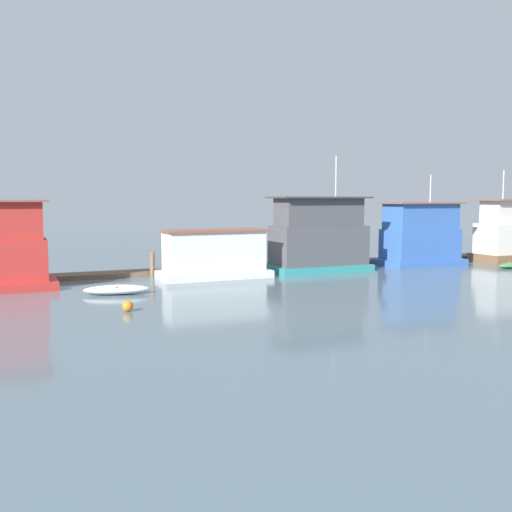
{
  "coord_description": "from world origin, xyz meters",
  "views": [
    {
      "loc": [
        -14.74,
        -35.18,
        5.09
      ],
      "look_at": [
        0.0,
        -1.0,
        1.4
      ],
      "focal_mm": 40.0,
      "sensor_mm": 36.0,
      "label": 1
    }
  ],
  "objects_px": {
    "houseboat_white": "(214,255)",
    "houseboat_teal": "(319,237)",
    "houseboat_blue": "(420,236)",
    "buoy_orange": "(128,306)",
    "houseboat_brown": "(511,234)",
    "dinghy_white": "(117,290)",
    "mooring_post_near_right": "(152,264)",
    "mooring_post_far_left": "(308,255)",
    "houseboat_red": "(6,249)"
  },
  "relations": [
    {
      "from": "houseboat_white",
      "to": "houseboat_teal",
      "type": "bearing_deg",
      "value": 4.3
    },
    {
      "from": "houseboat_blue",
      "to": "buoy_orange",
      "type": "distance_m",
      "value": 26.38
    },
    {
      "from": "houseboat_teal",
      "to": "houseboat_brown",
      "type": "bearing_deg",
      "value": -2.34
    },
    {
      "from": "dinghy_white",
      "to": "mooring_post_near_right",
      "type": "height_order",
      "value": "mooring_post_near_right"
    },
    {
      "from": "dinghy_white",
      "to": "mooring_post_near_right",
      "type": "relative_size",
      "value": 2.23
    },
    {
      "from": "mooring_post_far_left",
      "to": "houseboat_brown",
      "type": "bearing_deg",
      "value": -6.63
    },
    {
      "from": "houseboat_white",
      "to": "dinghy_white",
      "type": "distance_m",
      "value": 8.21
    },
    {
      "from": "houseboat_brown",
      "to": "mooring_post_near_right",
      "type": "relative_size",
      "value": 4.53
    },
    {
      "from": "houseboat_blue",
      "to": "houseboat_brown",
      "type": "xyz_separation_m",
      "value": [
        8.81,
        -0.6,
        0.0
      ]
    },
    {
      "from": "houseboat_white",
      "to": "houseboat_brown",
      "type": "xyz_separation_m",
      "value": [
        25.91,
        -0.12,
        0.78
      ]
    },
    {
      "from": "houseboat_blue",
      "to": "houseboat_white",
      "type": "bearing_deg",
      "value": -178.39
    },
    {
      "from": "houseboat_teal",
      "to": "houseboat_brown",
      "type": "relative_size",
      "value": 1.09
    },
    {
      "from": "houseboat_white",
      "to": "mooring_post_far_left",
      "type": "xyz_separation_m",
      "value": [
        7.98,
        1.97,
        -0.52
      ]
    },
    {
      "from": "dinghy_white",
      "to": "buoy_orange",
      "type": "xyz_separation_m",
      "value": [
        -0.37,
        -5.06,
        -0.0
      ]
    },
    {
      "from": "houseboat_blue",
      "to": "buoy_orange",
      "type": "relative_size",
      "value": 14.06
    },
    {
      "from": "houseboat_blue",
      "to": "dinghy_white",
      "type": "relative_size",
      "value": 1.89
    },
    {
      "from": "houseboat_white",
      "to": "houseboat_teal",
      "type": "distance_m",
      "value": 8.2
    },
    {
      "from": "houseboat_white",
      "to": "mooring_post_near_right",
      "type": "bearing_deg",
      "value": 151.57
    },
    {
      "from": "dinghy_white",
      "to": "mooring_post_near_right",
      "type": "bearing_deg",
      "value": 61.09
    },
    {
      "from": "buoy_orange",
      "to": "houseboat_brown",
      "type": "bearing_deg",
      "value": 15.23
    },
    {
      "from": "houseboat_teal",
      "to": "mooring_post_near_right",
      "type": "bearing_deg",
      "value": 173.41
    },
    {
      "from": "houseboat_teal",
      "to": "buoy_orange",
      "type": "height_order",
      "value": "houseboat_teal"
    },
    {
      "from": "houseboat_red",
      "to": "houseboat_white",
      "type": "height_order",
      "value": "houseboat_red"
    },
    {
      "from": "houseboat_teal",
      "to": "mooring_post_near_right",
      "type": "xyz_separation_m",
      "value": [
        -11.76,
        1.36,
        -1.6
      ]
    },
    {
      "from": "houseboat_red",
      "to": "houseboat_brown",
      "type": "xyz_separation_m",
      "value": [
        38.32,
        -0.4,
        -0.02
      ]
    },
    {
      "from": "houseboat_white",
      "to": "houseboat_brown",
      "type": "height_order",
      "value": "houseboat_brown"
    },
    {
      "from": "houseboat_red",
      "to": "mooring_post_near_right",
      "type": "xyz_separation_m",
      "value": [
        8.77,
        1.68,
        -1.47
      ]
    },
    {
      "from": "houseboat_teal",
      "to": "dinghy_white",
      "type": "distance_m",
      "value": 15.99
    },
    {
      "from": "houseboat_white",
      "to": "houseboat_brown",
      "type": "relative_size",
      "value": 0.96
    },
    {
      "from": "houseboat_blue",
      "to": "mooring_post_far_left",
      "type": "relative_size",
      "value": 3.59
    },
    {
      "from": "houseboat_white",
      "to": "dinghy_white",
      "type": "height_order",
      "value": "houseboat_white"
    },
    {
      "from": "houseboat_red",
      "to": "houseboat_blue",
      "type": "relative_size",
      "value": 1.31
    },
    {
      "from": "houseboat_blue",
      "to": "houseboat_red",
      "type": "bearing_deg",
      "value": -179.62
    },
    {
      "from": "houseboat_brown",
      "to": "mooring_post_near_right",
      "type": "height_order",
      "value": "houseboat_brown"
    },
    {
      "from": "houseboat_blue",
      "to": "houseboat_brown",
      "type": "height_order",
      "value": "houseboat_brown"
    },
    {
      "from": "houseboat_brown",
      "to": "buoy_orange",
      "type": "relative_size",
      "value": 15.05
    },
    {
      "from": "houseboat_red",
      "to": "houseboat_brown",
      "type": "bearing_deg",
      "value": -0.6
    },
    {
      "from": "houseboat_brown",
      "to": "buoy_orange",
      "type": "bearing_deg",
      "value": -164.77
    },
    {
      "from": "dinghy_white",
      "to": "houseboat_teal",
      "type": "bearing_deg",
      "value": 17.35
    },
    {
      "from": "houseboat_red",
      "to": "houseboat_white",
      "type": "distance_m",
      "value": 12.44
    },
    {
      "from": "houseboat_brown",
      "to": "mooring_post_far_left",
      "type": "xyz_separation_m",
      "value": [
        -17.92,
        2.08,
        -1.3
      ]
    },
    {
      "from": "houseboat_red",
      "to": "houseboat_teal",
      "type": "distance_m",
      "value": 20.54
    },
    {
      "from": "houseboat_teal",
      "to": "mooring_post_far_left",
      "type": "xyz_separation_m",
      "value": [
        -0.14,
        1.36,
        -1.45
      ]
    },
    {
      "from": "mooring_post_near_right",
      "to": "mooring_post_far_left",
      "type": "xyz_separation_m",
      "value": [
        11.62,
        0.0,
        0.15
      ]
    },
    {
      "from": "houseboat_blue",
      "to": "buoy_orange",
      "type": "height_order",
      "value": "houseboat_blue"
    },
    {
      "from": "houseboat_brown",
      "to": "mooring_post_near_right",
      "type": "xyz_separation_m",
      "value": [
        -29.55,
        2.08,
        -1.44
      ]
    },
    {
      "from": "houseboat_red",
      "to": "houseboat_brown",
      "type": "distance_m",
      "value": 38.32
    },
    {
      "from": "houseboat_red",
      "to": "mooring_post_near_right",
      "type": "bearing_deg",
      "value": 10.86
    },
    {
      "from": "houseboat_blue",
      "to": "buoy_orange",
      "type": "bearing_deg",
      "value": -158.46
    },
    {
      "from": "mooring_post_near_right",
      "to": "houseboat_blue",
      "type": "bearing_deg",
      "value": -4.11
    }
  ]
}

